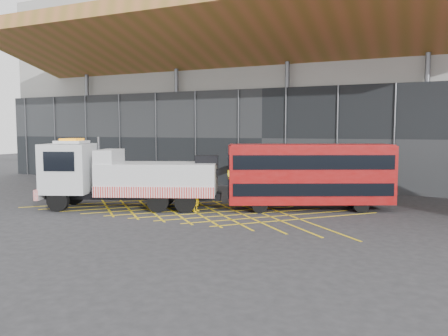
% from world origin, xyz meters
% --- Properties ---
extents(ground_plane, '(120.00, 120.00, 0.00)m').
position_xyz_m(ground_plane, '(0.00, 0.00, 0.00)').
color(ground_plane, '#272729').
extents(road_markings, '(19.96, 7.16, 0.01)m').
position_xyz_m(road_markings, '(1.60, 0.00, 0.01)').
color(road_markings, yellow).
rests_on(road_markings, ground_plane).
extents(construction_building, '(55.00, 23.97, 18.00)m').
position_xyz_m(construction_building, '(1.92, 18.40, 8.98)').
color(construction_building, '#999994').
rests_on(construction_building, ground_plane).
extents(recovery_truck, '(11.89, 6.38, 4.24)m').
position_xyz_m(recovery_truck, '(-2.36, -1.10, 1.96)').
color(recovery_truck, black).
rests_on(recovery_truck, ground_plane).
extents(bus_towed, '(9.47, 5.97, 3.85)m').
position_xyz_m(bus_towed, '(7.85, 2.86, 2.14)').
color(bus_towed, maroon).
rests_on(bus_towed, ground_plane).
extents(worker, '(0.47, 0.68, 1.79)m').
position_xyz_m(worker, '(2.06, -0.32, 0.89)').
color(worker, yellow).
rests_on(worker, ground_plane).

